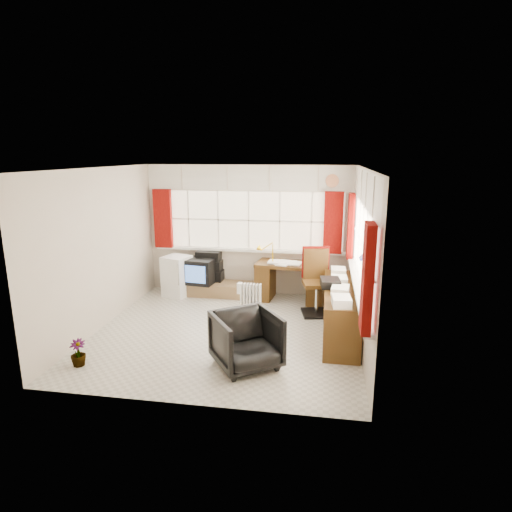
{
  "coord_description": "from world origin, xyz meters",
  "views": [
    {
      "loc": [
        1.44,
        -6.04,
        2.71
      ],
      "look_at": [
        0.37,
        0.55,
        1.1
      ],
      "focal_mm": 30.0,
      "sensor_mm": 36.0,
      "label": 1
    }
  ],
  "objects_px": {
    "tv_bench": "(219,289)",
    "crt_tv": "(200,271)",
    "radiator": "(251,302)",
    "credenza": "(340,310)",
    "desk_lamp": "(273,249)",
    "desk": "(290,280)",
    "task_chair": "(316,278)",
    "office_chair": "(246,340)",
    "mini_fridge": "(177,276)"
  },
  "relations": [
    {
      "from": "mini_fridge",
      "to": "radiator",
      "type": "bearing_deg",
      "value": -25.71
    },
    {
      "from": "desk",
      "to": "crt_tv",
      "type": "relative_size",
      "value": 2.24
    },
    {
      "from": "tv_bench",
      "to": "mini_fridge",
      "type": "xyz_separation_m",
      "value": [
        -0.79,
        -0.15,
        0.27
      ]
    },
    {
      "from": "desk",
      "to": "task_chair",
      "type": "xyz_separation_m",
      "value": [
        0.48,
        -0.53,
        0.21
      ]
    },
    {
      "from": "desk_lamp",
      "to": "mini_fridge",
      "type": "xyz_separation_m",
      "value": [
        -1.87,
        0.04,
        -0.61
      ]
    },
    {
      "from": "tv_bench",
      "to": "credenza",
      "type": "bearing_deg",
      "value": -33.7
    },
    {
      "from": "radiator",
      "to": "credenza",
      "type": "height_order",
      "value": "credenza"
    },
    {
      "from": "tv_bench",
      "to": "radiator",
      "type": "bearing_deg",
      "value": -49.11
    },
    {
      "from": "desk_lamp",
      "to": "credenza",
      "type": "xyz_separation_m",
      "value": [
        1.2,
        -1.33,
        -0.61
      ]
    },
    {
      "from": "radiator",
      "to": "mini_fridge",
      "type": "xyz_separation_m",
      "value": [
        -1.58,
        0.76,
        0.17
      ]
    },
    {
      "from": "credenza",
      "to": "mini_fridge",
      "type": "xyz_separation_m",
      "value": [
        -3.07,
        1.37,
        -0.0
      ]
    },
    {
      "from": "crt_tv",
      "to": "mini_fridge",
      "type": "bearing_deg",
      "value": -170.92
    },
    {
      "from": "desk_lamp",
      "to": "office_chair",
      "type": "relative_size",
      "value": 0.5
    },
    {
      "from": "desk_lamp",
      "to": "tv_bench",
      "type": "xyz_separation_m",
      "value": [
        -1.08,
        0.19,
        -0.88
      ]
    },
    {
      "from": "task_chair",
      "to": "credenza",
      "type": "height_order",
      "value": "task_chair"
    },
    {
      "from": "desk_lamp",
      "to": "mini_fridge",
      "type": "bearing_deg",
      "value": 178.92
    },
    {
      "from": "desk",
      "to": "desk_lamp",
      "type": "distance_m",
      "value": 0.69
    },
    {
      "from": "desk",
      "to": "office_chair",
      "type": "height_order",
      "value": "desk"
    },
    {
      "from": "desk_lamp",
      "to": "task_chair",
      "type": "height_order",
      "value": "task_chair"
    },
    {
      "from": "desk",
      "to": "mini_fridge",
      "type": "bearing_deg",
      "value": -178.48
    },
    {
      "from": "office_chair",
      "to": "task_chair",
      "type": "bearing_deg",
      "value": 34.02
    },
    {
      "from": "desk",
      "to": "task_chair",
      "type": "distance_m",
      "value": 0.75
    },
    {
      "from": "desk_lamp",
      "to": "office_chair",
      "type": "height_order",
      "value": "desk_lamp"
    },
    {
      "from": "desk",
      "to": "office_chair",
      "type": "distance_m",
      "value": 2.68
    },
    {
      "from": "credenza",
      "to": "crt_tv",
      "type": "xyz_separation_m",
      "value": [
        -2.62,
        1.44,
        0.1
      ]
    },
    {
      "from": "desk_lamp",
      "to": "crt_tv",
      "type": "xyz_separation_m",
      "value": [
        -1.42,
        0.11,
        -0.51
      ]
    },
    {
      "from": "desk",
      "to": "credenza",
      "type": "bearing_deg",
      "value": -58.41
    },
    {
      "from": "desk",
      "to": "task_chair",
      "type": "relative_size",
      "value": 1.15
    },
    {
      "from": "task_chair",
      "to": "desk_lamp",
      "type": "bearing_deg",
      "value": 151.41
    },
    {
      "from": "task_chair",
      "to": "credenza",
      "type": "xyz_separation_m",
      "value": [
        0.39,
        -0.89,
        -0.22
      ]
    },
    {
      "from": "task_chair",
      "to": "crt_tv",
      "type": "bearing_deg",
      "value": 166.17
    },
    {
      "from": "radiator",
      "to": "crt_tv",
      "type": "bearing_deg",
      "value": 143.65
    },
    {
      "from": "credenza",
      "to": "tv_bench",
      "type": "bearing_deg",
      "value": 146.3
    },
    {
      "from": "crt_tv",
      "to": "mini_fridge",
      "type": "relative_size",
      "value": 0.75
    },
    {
      "from": "tv_bench",
      "to": "crt_tv",
      "type": "relative_size",
      "value": 2.38
    },
    {
      "from": "crt_tv",
      "to": "task_chair",
      "type": "bearing_deg",
      "value": -13.83
    },
    {
      "from": "task_chair",
      "to": "credenza",
      "type": "relative_size",
      "value": 0.58
    },
    {
      "from": "desk",
      "to": "crt_tv",
      "type": "height_order",
      "value": "desk"
    },
    {
      "from": "credenza",
      "to": "radiator",
      "type": "bearing_deg",
      "value": 157.77
    },
    {
      "from": "credenza",
      "to": "mini_fridge",
      "type": "bearing_deg",
      "value": 155.95
    },
    {
      "from": "tv_bench",
      "to": "mini_fridge",
      "type": "distance_m",
      "value": 0.85
    },
    {
      "from": "office_chair",
      "to": "credenza",
      "type": "distance_m",
      "value": 1.74
    },
    {
      "from": "radiator",
      "to": "desk_lamp",
      "type": "bearing_deg",
      "value": 68.46
    },
    {
      "from": "desk",
      "to": "radiator",
      "type": "distance_m",
      "value": 1.04
    },
    {
      "from": "radiator",
      "to": "crt_tv",
      "type": "relative_size",
      "value": 0.93
    },
    {
      "from": "radiator",
      "to": "tv_bench",
      "type": "relative_size",
      "value": 0.39
    },
    {
      "from": "task_chair",
      "to": "crt_tv",
      "type": "relative_size",
      "value": 1.95
    },
    {
      "from": "task_chair",
      "to": "crt_tv",
      "type": "height_order",
      "value": "task_chair"
    },
    {
      "from": "task_chair",
      "to": "credenza",
      "type": "distance_m",
      "value": 1.0
    },
    {
      "from": "office_chair",
      "to": "desk",
      "type": "bearing_deg",
      "value": 47.97
    }
  ]
}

